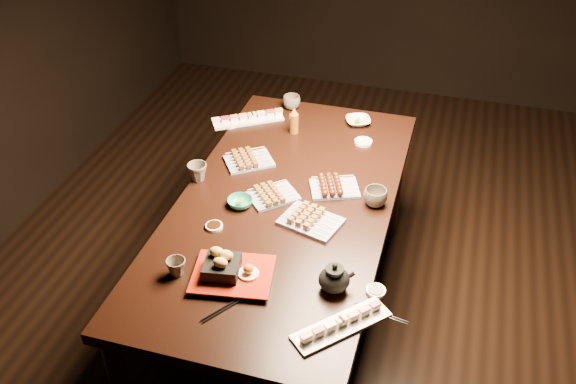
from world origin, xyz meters
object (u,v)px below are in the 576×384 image
Objects in this scene: edamame_bowl_green at (240,202)px; tempura_tray at (232,267)px; edamame_bowl_cream at (358,121)px; teapot at (334,277)px; sushi_platter_far at (248,117)px; teacup_near_left at (176,267)px; yakitori_plate_center at (273,193)px; teacup_far_left at (197,172)px; condiment_bottle at (294,120)px; yakitori_plate_right at (311,217)px; dining_table at (285,267)px; yakitori_plate_left at (249,158)px; teacup_mid_right at (375,197)px; sushi_platter_near at (341,323)px; teacup_far_right at (292,102)px.

tempura_tray is (0.12, -0.42, 0.04)m from edamame_bowl_green.
teapot is at bearing -83.02° from edamame_bowl_cream.
teacup_near_left reaches higher than sushi_platter_far.
yakitori_plate_center is at bearing 85.14° from sushi_platter_far.
edamame_bowl_cream is 0.43× the size of tempura_tray.
teacup_far_left is 0.64× the size of condiment_bottle.
tempura_tray is at bearing 73.23° from sushi_platter_far.
yakitori_plate_center is at bearing 164.02° from yakitori_plate_right.
yakitori_plate_right reaches higher than edamame_bowl_green.
yakitori_plate_left is (-0.25, 0.25, 0.40)m from dining_table.
condiment_bottle reaches higher than teacup_mid_right.
edamame_bowl_cream is (-0.21, 1.37, -0.01)m from sushi_platter_near.
condiment_bottle reaches higher than sushi_platter_near.
teacup_mid_right is at bearing -49.30° from yakitori_plate_left.
teacup_near_left reaches higher than yakitori_plate_center.
tempura_tray is (-0.22, -1.25, 0.04)m from edamame_bowl_cream.
teacup_far_left is (-0.25, 0.13, 0.02)m from edamame_bowl_green.
teacup_far_left is (-0.36, 0.03, 0.02)m from yakitori_plate_center.
yakitori_plate_center is (-0.44, 0.64, 0.00)m from sushi_platter_near.
teacup_near_left reaches higher than dining_table.
yakitori_plate_left is at bearing 87.43° from yakitori_plate_center.
teacup_far_right is (-0.15, 1.32, -0.02)m from tempura_tray.
tempura_tray is at bearing 159.99° from teapot.
sushi_platter_far is at bearing -132.82° from teacup_far_right.
yakitori_plate_left is at bearing 48.72° from teacup_far_left.
yakitori_plate_center is at bearing -107.37° from edamame_bowl_cream.
teacup_far_right is (-0.03, 0.89, 0.02)m from edamame_bowl_green.
sushi_platter_far is 2.69× the size of teapot.
teacup_far_right is 0.68× the size of teapot.
edamame_bowl_cream is 1.27m from tempura_tray.
yakitori_plate_right is at bearing 68.25° from sushi_platter_near.
edamame_bowl_cream is at bearing 15.06° from yakitori_plate_left.
teacup_far_left is at bearing 114.43° from tempura_tray.
sushi_platter_far reaches higher than edamame_bowl_green.
sushi_platter_far is 1.80× the size of yakitori_plate_center.
teacup_far_right is at bearing 170.27° from edamame_bowl_cream.
yakitori_plate_left reaches higher than dining_table.
yakitori_plate_right is 0.30m from teacup_mid_right.
dining_table is at bearing 74.74° from tempura_tray.
yakitori_plate_center is 0.24m from yakitori_plate_right.
teacup_far_left is 0.90m from teapot.
edamame_bowl_green is 0.86× the size of edamame_bowl_cream.
dining_table is at bearing 64.36° from teacup_near_left.
teacup_far_left reaches higher than edamame_bowl_green.
sushi_platter_far is 1.17m from teacup_near_left.
teapot reaches higher than edamame_bowl_cream.
yakitori_plate_center is at bearing 77.80° from sushi_platter_near.
teacup_near_left is at bearing -100.18° from edamame_bowl_green.
teacup_far_right is (0.05, 0.56, 0.01)m from yakitori_plate_left.
teacup_near_left is 0.80× the size of teacup_far_right.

